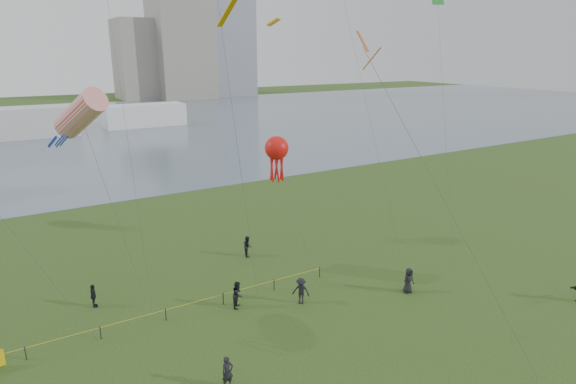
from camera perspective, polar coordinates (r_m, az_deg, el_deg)
lake at (r=117.54m, az=-23.44°, el=6.81°), size 400.00×120.00×0.08m
building_mid at (r=187.65m, az=-12.53°, el=16.62°), size 20.00×20.00×38.00m
building_low at (r=189.37m, az=-17.19°, el=14.77°), size 16.00×18.00×28.00m
pavilion_left at (r=111.24m, az=-29.37°, el=7.16°), size 22.00×8.00×6.00m
pavilion_right at (r=117.92m, az=-16.66°, el=8.71°), size 18.00×7.00×5.00m
fence at (r=31.93m, az=-25.23°, el=-15.69°), size 24.07×0.07×1.05m
spectator_a at (r=33.28m, az=-5.96°, el=-11.98°), size 1.13×1.15×1.87m
spectator_b at (r=33.56m, az=1.55°, el=-11.63°), size 1.34×1.36×1.88m
spectator_c at (r=35.67m, az=-22.07°, el=-11.34°), size 0.44×0.98×1.65m
spectator_d at (r=36.01m, az=14.09°, el=-10.12°), size 0.93×0.62×1.86m
spectator_f at (r=26.44m, az=-7.18°, el=-20.45°), size 0.67×0.46×1.76m
spectator_g at (r=40.96m, az=-4.81°, el=-6.42°), size 0.90×1.02×1.76m
kite_windsock at (r=37.02m, az=-23.36°, el=8.51°), size 4.62×6.23×14.42m
kite_octopus at (r=41.54m, az=-1.36°, el=5.11°), size 2.50×9.33×9.73m
kite_delta at (r=30.42m, az=9.88°, el=15.35°), size 3.70×12.79×17.87m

